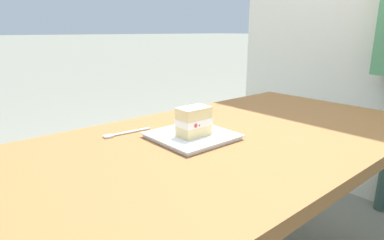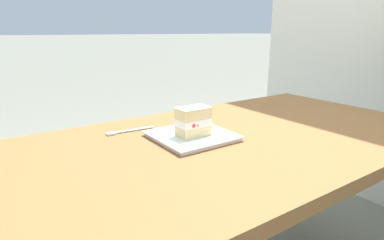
{
  "view_description": "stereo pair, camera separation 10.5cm",
  "coord_description": "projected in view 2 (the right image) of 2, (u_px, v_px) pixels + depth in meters",
  "views": [
    {
      "loc": [
        0.75,
        0.7,
        1.02
      ],
      "look_at": [
        0.09,
        -0.06,
        0.74
      ],
      "focal_mm": 30.35,
      "sensor_mm": 36.0,
      "label": 1
    },
    {
      "loc": [
        0.67,
        0.77,
        1.02
      ],
      "look_at": [
        0.09,
        -0.06,
        0.74
      ],
      "focal_mm": 30.35,
      "sensor_mm": 36.0,
      "label": 2
    }
  ],
  "objects": [
    {
      "name": "patio_table",
      "position": [
        226.0,
        163.0,
        1.09
      ],
      "size": [
        1.59,
        0.82,
        0.68
      ],
      "color": "brown",
      "rests_on": "ground"
    },
    {
      "name": "cake_slice",
      "position": [
        193.0,
        122.0,
        1.03
      ],
      "size": [
        0.11,
        0.08,
        0.09
      ],
      "color": "#EAD18C",
      "rests_on": "dessert_plate"
    },
    {
      "name": "dessert_plate",
      "position": [
        192.0,
        136.0,
        1.06
      ],
      "size": [
        0.24,
        0.24,
        0.02
      ],
      "color": "white",
      "rests_on": "patio_table"
    },
    {
      "name": "dessert_fork",
      "position": [
        127.0,
        131.0,
        1.13
      ],
      "size": [
        0.17,
        0.03,
        0.01
      ],
      "color": "silver",
      "rests_on": "patio_table"
    }
  ]
}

